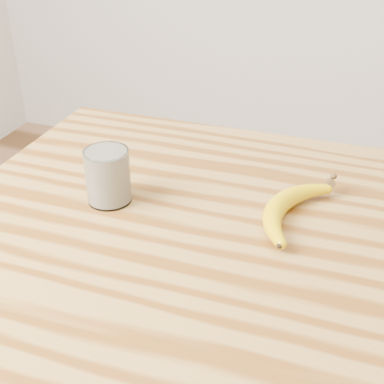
% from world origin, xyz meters
% --- Properties ---
extents(table, '(1.20, 0.80, 0.90)m').
position_xyz_m(table, '(0.00, 0.00, 0.77)').
color(table, olive).
rests_on(table, ground).
extents(smoothie_glass, '(0.08, 0.08, 0.10)m').
position_xyz_m(smoothie_glass, '(-0.34, 0.03, 0.95)').
color(smoothie_glass, white).
rests_on(smoothie_glass, table).
extents(banana, '(0.17, 0.30, 0.04)m').
position_xyz_m(banana, '(-0.05, 0.08, 0.92)').
color(banana, '#CDA403').
rests_on(banana, table).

